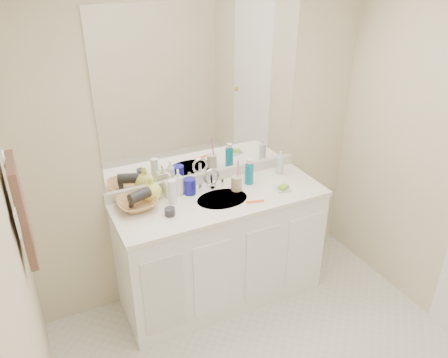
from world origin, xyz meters
TOP-DOWN VIEW (x-y plane):
  - wall_back at (0.00, 1.30)m, footprint 2.60×0.02m
  - wall_left at (-1.30, 0.00)m, footprint 0.02×2.60m
  - vanity_cabinet at (0.00, 1.02)m, footprint 1.50×0.55m
  - countertop at (0.00, 1.02)m, footprint 1.52×0.57m
  - backsplash at (0.00, 1.29)m, footprint 1.52×0.03m
  - sink_basin at (0.00, 1.00)m, footprint 0.37×0.37m
  - faucet at (0.00, 1.18)m, footprint 0.02×0.02m
  - mirror at (0.00, 1.29)m, footprint 1.48×0.01m
  - blue_mug at (-0.17, 1.17)m, footprint 0.09×0.09m
  - tan_cup at (0.15, 1.08)m, footprint 0.10×0.10m
  - toothbrush at (0.16, 1.08)m, footprint 0.02×0.04m
  - mouthwash_bottle at (0.28, 1.12)m, footprint 0.07×0.07m
  - clear_pump_bottle at (0.57, 1.16)m, footprint 0.06×0.06m
  - soap_dish at (0.45, 0.92)m, footprint 0.12×0.10m
  - green_soap at (0.45, 0.92)m, footprint 0.08×0.07m
  - orange_comb at (0.18, 0.86)m, footprint 0.13×0.06m
  - dark_jar at (-0.40, 0.96)m, footprint 0.08×0.08m
  - extra_white_bottle at (-0.33, 1.10)m, footprint 0.06×0.06m
  - soap_bottle_white at (-0.25, 1.21)m, footprint 0.09×0.09m
  - soap_bottle_cream at (-0.31, 1.21)m, footprint 0.08×0.08m
  - soap_bottle_yellow at (-0.44, 1.21)m, footprint 0.17×0.17m
  - wicker_basket at (-0.57, 1.15)m, footprint 0.29×0.29m
  - hair_dryer at (-0.55, 1.15)m, footprint 0.17×0.12m
  - towel_ring at (-1.27, 0.77)m, footprint 0.01×0.11m
  - hand_towel at (-1.25, 0.77)m, footprint 0.04×0.32m
  - switch_plate at (-1.27, 0.57)m, footprint 0.01×0.08m

SIDE VIEW (x-z plane):
  - vanity_cabinet at x=0.00m, z-range 0.00..0.85m
  - countertop at x=0.00m, z-range 0.85..0.88m
  - sink_basin at x=0.00m, z-range 0.86..0.88m
  - orange_comb at x=0.18m, z-range 0.88..0.89m
  - soap_dish at x=0.45m, z-range 0.88..0.89m
  - green_soap at x=0.45m, z-range 0.89..0.92m
  - dark_jar at x=-0.40m, z-range 0.88..0.93m
  - wicker_basket at x=-0.57m, z-range 0.88..0.95m
  - backsplash at x=0.00m, z-range 0.88..0.96m
  - tan_cup at x=0.15m, z-range 0.88..0.99m
  - faucet at x=0.00m, z-range 0.88..0.99m
  - blue_mug at x=-0.17m, z-range 0.88..1.00m
  - clear_pump_bottle at x=0.57m, z-range 0.88..1.03m
  - mouthwash_bottle at x=0.28m, z-range 0.88..1.03m
  - soap_bottle_cream at x=-0.31m, z-range 0.88..1.05m
  - extra_white_bottle at x=-0.33m, z-range 0.88..1.06m
  - hair_dryer at x=-0.55m, z-range 0.93..1.01m
  - soap_bottle_yellow at x=-0.44m, z-range 0.88..1.06m
  - soap_bottle_white at x=-0.25m, z-range 0.88..1.07m
  - toothbrush at x=0.16m, z-range 0.94..1.12m
  - wall_back at x=0.00m, z-range 0.00..2.40m
  - wall_left at x=-1.30m, z-range 0.00..2.40m
  - hand_towel at x=-1.25m, z-range 0.98..1.52m
  - switch_plate at x=-1.27m, z-range 1.24..1.36m
  - towel_ring at x=-1.27m, z-range 1.49..1.61m
  - mirror at x=0.00m, z-range 0.96..2.16m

